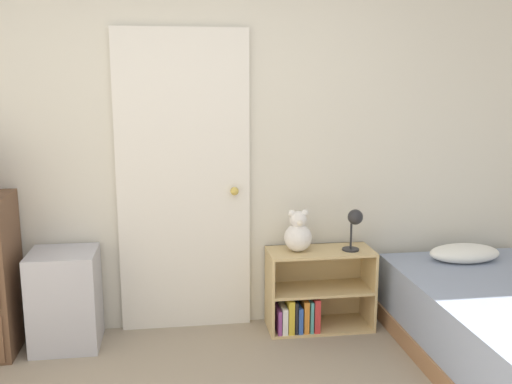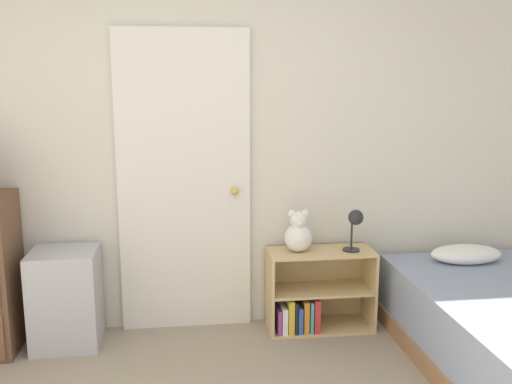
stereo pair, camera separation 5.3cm
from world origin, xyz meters
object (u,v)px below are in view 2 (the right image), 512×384
object	(u,v)px
teddy_bear	(298,234)
bookshelf	(311,297)
storage_bin	(66,298)
desk_lamp	(355,222)

from	to	relation	value
teddy_bear	bookshelf	bearing A→B (deg)	2.55
storage_bin	bookshelf	xyz separation A→B (m)	(1.61, 0.04, -0.09)
desk_lamp	teddy_bear	bearing A→B (deg)	173.26
bookshelf	teddy_bear	size ratio (longest dim) A/B	2.50
bookshelf	desk_lamp	xyz separation A→B (m)	(0.28, -0.05, 0.53)
teddy_bear	storage_bin	bearing A→B (deg)	-178.72
desk_lamp	bookshelf	bearing A→B (deg)	170.04
teddy_bear	desk_lamp	size ratio (longest dim) A/B	1.00
storage_bin	teddy_bear	world-z (taller)	teddy_bear
bookshelf	desk_lamp	world-z (taller)	desk_lamp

